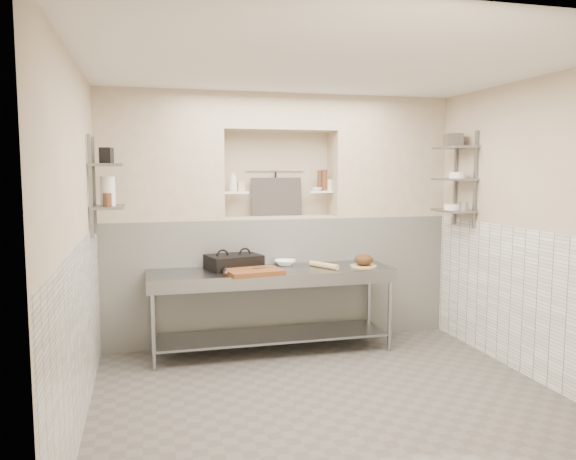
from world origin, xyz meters
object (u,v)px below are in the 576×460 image
object	(u,v)px
rolling_pin	(324,265)
bottle_soap	(233,181)
prep_table	(272,293)
bread_loaf	(364,260)
panini_press	(234,262)
cutting_board	(254,272)
jug_left	(108,191)
mixing_bowl	(285,263)
bowl_alcove	(317,189)

from	to	relation	value
rolling_pin	bottle_soap	distance (m)	1.40
prep_table	bottle_soap	distance (m)	1.36
bread_loaf	prep_table	bearing A→B (deg)	176.06
panini_press	cutting_board	world-z (taller)	panini_press
cutting_board	rolling_pin	size ratio (longest dim) A/B	1.40
panini_press	bread_loaf	distance (m)	1.41
jug_left	rolling_pin	bearing A→B (deg)	1.24
bread_loaf	rolling_pin	bearing A→B (deg)	175.58
mixing_bowl	bottle_soap	world-z (taller)	bottle_soap
bread_loaf	mixing_bowl	bearing A→B (deg)	159.56
cutting_board	mixing_bowl	xyz separation A→B (m)	(0.44, 0.45, 0.00)
panini_press	mixing_bowl	xyz separation A→B (m)	(0.58, 0.07, -0.05)
prep_table	bowl_alcove	world-z (taller)	bowl_alcove
panini_press	bowl_alcove	world-z (taller)	bowl_alcove
prep_table	rolling_pin	xyz separation A→B (m)	(0.57, -0.04, 0.29)
cutting_board	rolling_pin	bearing A→B (deg)	12.49
panini_press	mixing_bowl	distance (m)	0.59
bread_loaf	bowl_alcove	world-z (taller)	bowl_alcove
mixing_bowl	bowl_alcove	world-z (taller)	bowl_alcove
prep_table	rolling_pin	size ratio (longest dim) A/B	6.66
bottle_soap	panini_press	bearing A→B (deg)	-98.79
mixing_bowl	prep_table	bearing A→B (deg)	-130.99
mixing_bowl	bottle_soap	size ratio (longest dim) A/B	1.01
prep_table	panini_press	world-z (taller)	panini_press
prep_table	cutting_board	bearing A→B (deg)	-137.83
prep_table	cutting_board	size ratio (longest dim) A/B	4.75
rolling_pin	bowl_alcove	xyz separation A→B (m)	(0.10, 0.58, 0.80)
prep_table	mixing_bowl	xyz separation A→B (m)	(0.20, 0.23, 0.29)
rolling_pin	bottle_soap	xyz separation A→B (m)	(-0.89, 0.60, 0.90)
bowl_alcove	jug_left	xyz separation A→B (m)	(-2.30, -0.63, 0.02)
prep_table	bread_loaf	bearing A→B (deg)	-3.94
jug_left	bottle_soap	bearing A→B (deg)	26.39
cutting_board	prep_table	bearing A→B (deg)	42.17
bread_loaf	bowl_alcove	bearing A→B (deg)	119.39
mixing_bowl	bottle_soap	distance (m)	1.09
panini_press	bread_loaf	bearing A→B (deg)	-23.58
bread_loaf	bowl_alcove	size ratio (longest dim) A/B	1.67
mixing_bowl	bowl_alcove	bearing A→B (deg)	34.13
rolling_pin	bowl_alcove	bearing A→B (deg)	80.52
prep_table	bottle_soap	world-z (taller)	bottle_soap
prep_table	bread_loaf	xyz separation A→B (m)	(1.01, -0.07, 0.34)
bread_loaf	bowl_alcove	distance (m)	1.03
rolling_pin	jug_left	distance (m)	2.35
bread_loaf	cutting_board	bearing A→B (deg)	-173.43
rolling_pin	cutting_board	bearing A→B (deg)	-167.51
prep_table	cutting_board	distance (m)	0.42
cutting_board	mixing_bowl	bearing A→B (deg)	45.54
panini_press	jug_left	distance (m)	1.49
mixing_bowl	bowl_alcove	xyz separation A→B (m)	(0.46, 0.31, 0.80)
cutting_board	bottle_soap	size ratio (longest dim) A/B	2.30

